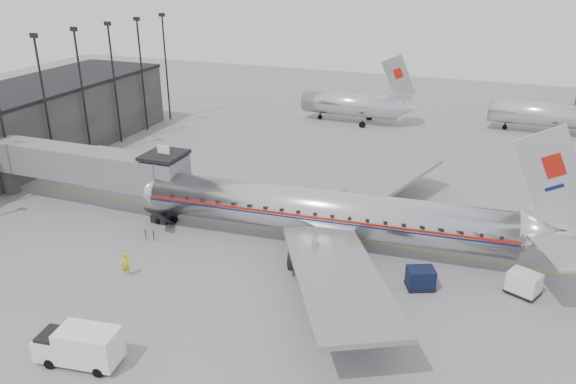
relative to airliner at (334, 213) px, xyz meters
name	(u,v)px	position (x,y,z in m)	size (l,w,h in m)	color
ground	(239,254)	(-6.75, -4.26, -3.00)	(160.00, 160.00, 0.00)	slate
terminal	(6,132)	(-40.75, 5.74, 1.00)	(12.00, 46.00, 8.00)	#34312F
apron_line	(298,230)	(-3.75, 1.74, -3.00)	(0.15, 60.00, 0.01)	gold
jet_bridge	(94,167)	(-23.41, -0.59, 1.18)	(21.00, 6.20, 7.10)	#5A5C5E
floodlight_masts	(64,93)	(-34.25, 8.74, 5.36)	(0.90, 42.25, 15.25)	black
distant_aircraft_near	(351,104)	(-8.55, 37.74, -0.27)	(16.39, 3.20, 10.26)	silver
distant_aircraft_mid	(544,114)	(17.45, 41.74, -0.27)	(16.39, 3.20, 10.26)	silver
airliner	(334,213)	(0.00, 0.00, 0.00)	(37.76, 34.89, 11.94)	silver
service_van	(79,345)	(-9.84, -19.58, -1.75)	(5.28, 2.61, 2.38)	white
baggage_cart_navy	(421,278)	(7.85, -4.08, -2.15)	(2.49, 2.24, 1.60)	black
baggage_cart_white	(524,283)	(14.87, -2.26, -2.09)	(2.69, 2.43, 1.72)	silver
ramp_worker	(126,265)	(-13.30, -10.26, -2.05)	(0.70, 0.46, 1.91)	#C9CC18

